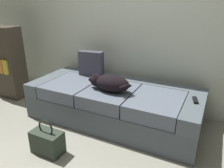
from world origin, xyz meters
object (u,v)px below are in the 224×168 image
at_px(throw_pillow, 91,63).
at_px(handbag, 47,142).
at_px(couch, 114,103).
at_px(bookshelf, 6,62).
at_px(dog_dark, 109,83).
at_px(tv_remote, 195,100).

height_order(throw_pillow, handbag, throw_pillow).
height_order(couch, bookshelf, bookshelf).
height_order(dog_dark, handbag, dog_dark).
height_order(couch, handbag, couch).
xyz_separation_m(couch, throw_pillow, (-0.48, 0.25, 0.40)).
distance_m(couch, throw_pillow, 0.67).
bearing_deg(couch, dog_dark, -86.09).
bearing_deg(dog_dark, bookshelf, 176.98).
bearing_deg(couch, throw_pillow, 152.08).
distance_m(throw_pillow, handbag, 1.26).
xyz_separation_m(couch, dog_dark, (0.01, -0.14, 0.33)).
height_order(tv_remote, bookshelf, bookshelf).
relative_size(couch, bookshelf, 1.92).
distance_m(dog_dark, tv_remote, 0.96).
bearing_deg(throw_pillow, tv_remote, -9.57).
bearing_deg(couch, tv_remote, 0.74).
relative_size(throw_pillow, bookshelf, 0.31).
bearing_deg(couch, handbag, -109.02).
bearing_deg(handbag, couch, 70.98).
xyz_separation_m(dog_dark, handbag, (-0.32, -0.75, -0.44)).
height_order(handbag, bookshelf, bookshelf).
relative_size(tv_remote, bookshelf, 0.14).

